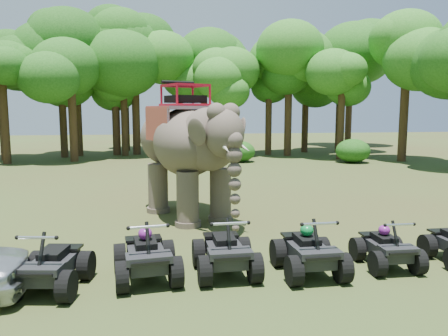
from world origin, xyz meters
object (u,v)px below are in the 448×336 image
Objects in this scene: atv_1 at (146,249)px; elephant at (187,150)px; atv_0 at (51,259)px; atv_3 at (309,245)px; atv_4 at (387,242)px; atv_2 at (225,245)px.

elephant is at bearing 70.18° from atv_1.
atv_0 is 0.96× the size of atv_1.
atv_1 is (-1.27, -5.41, -1.59)m from elephant.
atv_3 is (5.35, 0.04, 0.02)m from atv_0.
atv_4 is (1.90, 0.14, -0.08)m from atv_3.
atv_0 is 1.87m from atv_1.
atv_2 is 1.14× the size of atv_4.
atv_0 is 0.97× the size of atv_3.
elephant is 5.62m from atv_2.
atv_2 reaches higher than atv_0.
atv_4 is at bearing -7.61° from atv_1.
elephant is 3.43× the size of atv_4.
atv_2 is (1.70, 0.04, -0.00)m from atv_1.
atv_0 is 0.96× the size of atv_2.
elephant is 2.98× the size of atv_1.
atv_3 is 1.90m from atv_4.
atv_2 reaches higher than atv_3.
atv_0 is 5.35m from atv_3.
atv_3 is at bearing -10.42° from atv_1.
atv_1 reaches higher than atv_0.
atv_0 is 1.10× the size of atv_4.
atv_3 is at bearing -91.78° from elephant.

